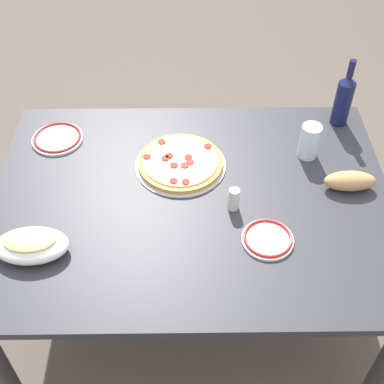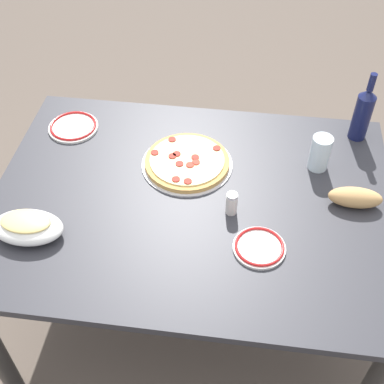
# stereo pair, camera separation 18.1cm
# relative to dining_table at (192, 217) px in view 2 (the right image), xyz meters

# --- Properties ---
(ground_plane) EXTENTS (8.00, 8.00, 0.00)m
(ground_plane) POSITION_rel_dining_table_xyz_m (0.00, 0.00, -0.64)
(ground_plane) COLOR brown
(ground_plane) RESTS_ON ground
(dining_table) EXTENTS (1.43, 1.06, 0.74)m
(dining_table) POSITION_rel_dining_table_xyz_m (0.00, 0.00, 0.00)
(dining_table) COLOR #2D2D33
(dining_table) RESTS_ON ground
(pepperoni_pizza) EXTENTS (0.35, 0.35, 0.03)m
(pepperoni_pizza) POSITION_rel_dining_table_xyz_m (0.04, -0.17, 0.12)
(pepperoni_pizza) COLOR #B7B7BC
(pepperoni_pizza) RESTS_ON dining_table
(baked_pasta_dish) EXTENTS (0.24, 0.15, 0.08)m
(baked_pasta_dish) POSITION_rel_dining_table_xyz_m (0.52, 0.24, 0.14)
(baked_pasta_dish) COLOR white
(baked_pasta_dish) RESTS_ON dining_table
(wine_bottle) EXTENTS (0.07, 0.07, 0.29)m
(wine_bottle) POSITION_rel_dining_table_xyz_m (-0.61, -0.43, 0.22)
(wine_bottle) COLOR #141942
(wine_bottle) RESTS_ON dining_table
(water_glass) EXTENTS (0.08, 0.08, 0.14)m
(water_glass) POSITION_rel_dining_table_xyz_m (-0.45, -0.22, 0.17)
(water_glass) COLOR silver
(water_glass) RESTS_ON dining_table
(side_plate_near) EXTENTS (0.17, 0.17, 0.02)m
(side_plate_near) POSITION_rel_dining_table_xyz_m (-0.25, 0.20, 0.11)
(side_plate_near) COLOR white
(side_plate_near) RESTS_ON dining_table
(side_plate_far) EXTENTS (0.20, 0.20, 0.02)m
(side_plate_far) POSITION_rel_dining_table_xyz_m (0.53, -0.33, 0.11)
(side_plate_far) COLOR white
(side_plate_far) RESTS_ON dining_table
(bread_loaf) EXTENTS (0.19, 0.08, 0.07)m
(bread_loaf) POSITION_rel_dining_table_xyz_m (-0.57, -0.04, 0.14)
(bread_loaf) COLOR tan
(bread_loaf) RESTS_ON dining_table
(spice_shaker) EXTENTS (0.04, 0.04, 0.09)m
(spice_shaker) POSITION_rel_dining_table_xyz_m (-0.14, 0.05, 0.14)
(spice_shaker) COLOR silver
(spice_shaker) RESTS_ON dining_table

